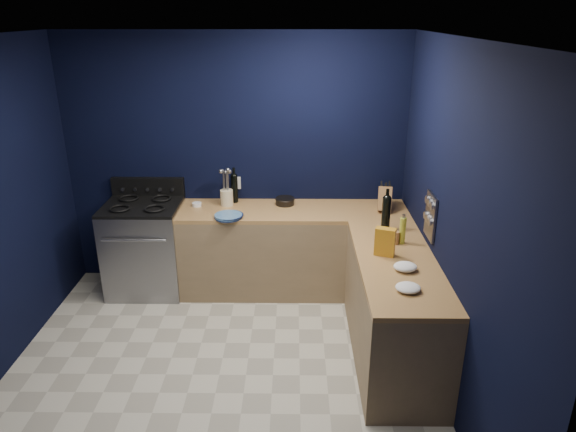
{
  "coord_description": "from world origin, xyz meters",
  "views": [
    {
      "loc": [
        0.6,
        -3.45,
        2.76
      ],
      "look_at": [
        0.55,
        1.0,
        1.0
      ],
      "focal_mm": 32.41,
      "sensor_mm": 36.0,
      "label": 1
    }
  ],
  "objects_px": {
    "plate_stack": "(228,216)",
    "crouton_bag": "(385,242)",
    "knife_block": "(385,198)",
    "utensil_crock": "(227,198)",
    "gas_range": "(146,249)"
  },
  "relations": [
    {
      "from": "gas_range",
      "to": "utensil_crock",
      "type": "xyz_separation_m",
      "value": [
        0.85,
        0.13,
        0.52
      ]
    },
    {
      "from": "utensil_crock",
      "to": "crouton_bag",
      "type": "distance_m",
      "value": 1.84
    },
    {
      "from": "plate_stack",
      "to": "crouton_bag",
      "type": "bearing_deg",
      "value": -30.5
    },
    {
      "from": "plate_stack",
      "to": "crouton_bag",
      "type": "distance_m",
      "value": 1.6
    },
    {
      "from": "utensil_crock",
      "to": "knife_block",
      "type": "bearing_deg",
      "value": -4.11
    },
    {
      "from": "plate_stack",
      "to": "utensil_crock",
      "type": "distance_m",
      "value": 0.36
    },
    {
      "from": "knife_block",
      "to": "utensil_crock",
      "type": "bearing_deg",
      "value": -175.02
    },
    {
      "from": "gas_range",
      "to": "knife_block",
      "type": "bearing_deg",
      "value": 0.45
    },
    {
      "from": "utensil_crock",
      "to": "plate_stack",
      "type": "bearing_deg",
      "value": -81.16
    },
    {
      "from": "gas_range",
      "to": "utensil_crock",
      "type": "relative_size",
      "value": 5.67
    },
    {
      "from": "plate_stack",
      "to": "knife_block",
      "type": "bearing_deg",
      "value": 8.83
    },
    {
      "from": "utensil_crock",
      "to": "crouton_bag",
      "type": "height_order",
      "value": "crouton_bag"
    },
    {
      "from": "knife_block",
      "to": "plate_stack",
      "type": "bearing_deg",
      "value": -162.09
    },
    {
      "from": "plate_stack",
      "to": "utensil_crock",
      "type": "xyz_separation_m",
      "value": [
        -0.06,
        0.35,
        0.06
      ]
    },
    {
      "from": "plate_stack",
      "to": "knife_block",
      "type": "xyz_separation_m",
      "value": [
        1.54,
        0.24,
        0.1
      ]
    }
  ]
}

